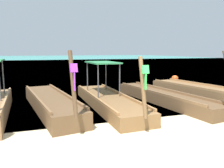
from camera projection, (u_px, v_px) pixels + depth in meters
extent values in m
plane|color=beige|center=(160.00, 143.00, 5.84)|extent=(120.00, 120.00, 0.00)
plane|color=#2DB29E|center=(50.00, 60.00, 64.20)|extent=(120.00, 120.00, 0.00)
cube|color=#AF7F52|center=(6.00, 99.00, 8.24)|extent=(0.35, 4.67, 0.10)
cylinder|color=#4C4C51|center=(3.00, 77.00, 9.37)|extent=(0.05, 0.05, 1.43)
cube|color=brown|center=(51.00, 103.00, 9.10)|extent=(2.22, 6.15, 0.58)
cube|color=brown|center=(36.00, 97.00, 8.78)|extent=(1.00, 5.48, 0.10)
cube|color=brown|center=(64.00, 94.00, 9.31)|extent=(1.00, 5.48, 0.10)
cylinder|color=brown|center=(73.00, 84.00, 6.22)|extent=(0.21, 0.55, 1.89)
cube|color=purple|center=(74.00, 68.00, 6.06)|extent=(0.22, 0.14, 0.25)
cube|color=purple|center=(74.00, 82.00, 6.10)|extent=(0.04, 0.08, 0.52)
cube|color=brown|center=(108.00, 102.00, 9.60)|extent=(1.59, 6.29, 0.48)
cube|color=#996C3F|center=(93.00, 96.00, 9.34)|extent=(0.27, 5.75, 0.10)
cube|color=#996C3F|center=(122.00, 94.00, 9.78)|extent=(0.27, 5.75, 0.10)
cylinder|color=brown|center=(143.00, 87.00, 6.47)|extent=(0.14, 0.53, 1.81)
cube|color=green|center=(145.00, 69.00, 6.28)|extent=(0.20, 0.12, 0.25)
cube|color=green|center=(146.00, 82.00, 6.31)|extent=(0.03, 0.08, 0.46)
cylinder|color=#4C4C51|center=(98.00, 81.00, 9.15)|extent=(0.05, 0.05, 1.40)
cylinder|color=#4C4C51|center=(120.00, 80.00, 9.48)|extent=(0.05, 0.05, 1.40)
cylinder|color=#4C4C51|center=(87.00, 77.00, 10.89)|extent=(0.05, 0.05, 1.40)
cylinder|color=#4C4C51|center=(106.00, 76.00, 11.22)|extent=(0.05, 0.05, 1.40)
cube|color=#2D844C|center=(102.00, 62.00, 10.08)|extent=(1.24, 2.11, 0.06)
cube|color=brown|center=(162.00, 98.00, 10.41)|extent=(1.90, 6.58, 0.50)
cube|color=brown|center=(154.00, 92.00, 10.16)|extent=(0.91, 5.93, 0.10)
cube|color=brown|center=(170.00, 91.00, 10.56)|extent=(0.91, 5.93, 0.10)
cube|color=brown|center=(195.00, 91.00, 11.72)|extent=(2.21, 5.61, 0.60)
cube|color=#9F7246|center=(187.00, 86.00, 11.39)|extent=(0.98, 4.97, 0.10)
cube|color=#9F7246|center=(203.00, 84.00, 11.94)|extent=(0.98, 4.97, 0.10)
sphere|color=#EA5119|center=(175.00, 79.00, 17.35)|extent=(0.54, 0.54, 0.54)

